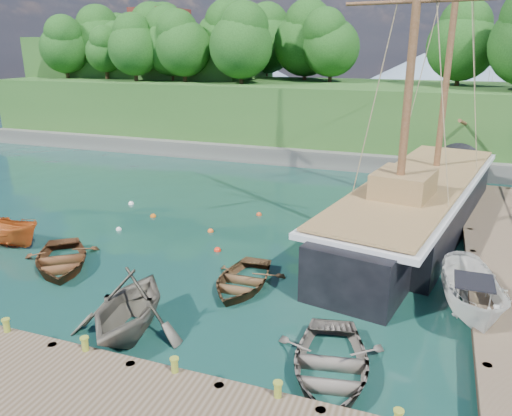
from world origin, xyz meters
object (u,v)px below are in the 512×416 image
Objects in this scene: motorboat_orange at (8,245)px; cabin_boat_white at (469,317)px; schooner at (417,208)px; rowboat_2 at (242,287)px; rowboat_0 at (62,267)px; rowboat_1 at (131,332)px; rowboat_3 at (329,376)px.

motorboat_orange is 20.79m from cabin_boat_white.
schooner is (18.43, 9.31, 1.10)m from motorboat_orange.
schooner is at bearing 56.27° from rowboat_2.
rowboat_0 is 0.91× the size of cabin_boat_white.
motorboat_orange is (-4.19, 1.17, 0.00)m from rowboat_0.
rowboat_1 is at bearing -68.28° from rowboat_0.
rowboat_3 is 17.42m from motorboat_orange.
rowboat_2 is 6.28m from rowboat_3.
cabin_boat_white is (20.79, 0.37, 0.00)m from motorboat_orange.
rowboat_3 is at bearing -52.92° from rowboat_0.
rowboat_1 is 16.31m from schooner.
rowboat_1 is 4.94m from rowboat_2.
schooner reaches higher than rowboat_2.
rowboat_1 is at bearing -118.81° from rowboat_2.
rowboat_1 is (5.79, -3.43, 0.00)m from rowboat_0.
rowboat_0 is at bearing 176.77° from cabin_boat_white.
rowboat_3 is (6.82, -0.01, 0.00)m from rowboat_1.
rowboat_3 is at bearing -102.20° from motorboat_orange.
cabin_boat_white reaches higher than motorboat_orange.
rowboat_3 is at bearing -10.33° from rowboat_1.
rowboat_3 is (12.61, -3.44, 0.00)m from rowboat_0.
rowboat_3 is 14.06m from schooner.
rowboat_0 is 1.15× the size of motorboat_orange.
rowboat_1 is at bearing -110.06° from schooner.
rowboat_3 is at bearing -45.13° from rowboat_2.
cabin_boat_white reaches higher than rowboat_2.
schooner is (8.45, 13.91, 1.10)m from rowboat_1.
motorboat_orange is 20.68m from schooner.
rowboat_1 reaches higher than rowboat_0.
rowboat_3 is 0.95× the size of cabin_boat_white.
rowboat_2 is at bearing 175.50° from cabin_boat_white.
rowboat_1 reaches higher than motorboat_orange.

